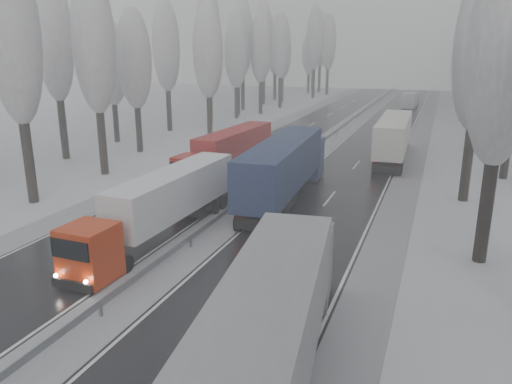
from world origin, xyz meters
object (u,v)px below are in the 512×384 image
Objects in this scene: truck_blue_box at (286,165)px; truck_red_red at (229,149)px; box_truck_distant at (410,100)px; truck_red_white at (165,201)px; truck_grey_tarp at (270,330)px; truck_cream_box at (394,134)px.

truck_blue_box is 1.22× the size of truck_red_red.
box_truck_distant is 74.47m from truck_red_white.
truck_red_red is at bearing 108.13° from truck_grey_tarp.
truck_red_red is (-13.05, -11.08, -0.33)m from truck_cream_box.
box_truck_distant is (-1.60, 85.61, -1.10)m from truck_grey_tarp.
truck_red_white is at bearing -119.72° from truck_blue_box.
box_truck_distant is 0.53× the size of truck_red_white.
box_truck_distant is (4.31, 64.70, -1.23)m from truck_blue_box.
truck_red_red is (-13.06, 27.12, -0.35)m from truck_grey_tarp.
truck_cream_box is (5.90, 17.28, -0.16)m from truck_blue_box.
truck_grey_tarp is at bearing -61.33° from truck_red_red.
box_truck_distant is 0.52× the size of truck_red_red.
truck_cream_box is 1.17× the size of truck_red_white.
truck_red_red is (-2.55, 15.44, 0.03)m from truck_red_white.
truck_blue_box is at bearing -89.80° from box_truck_distant.
truck_blue_box is 2.34× the size of box_truck_distant.
truck_red_white is at bearing -77.67° from truck_red_red.
truck_red_white is 0.99× the size of truck_red_red.
truck_red_white is (-8.91, -73.93, 0.72)m from box_truck_distant.
truck_cream_box is 47.45m from box_truck_distant.
truck_blue_box reaches higher than truck_red_white.
truck_grey_tarp is 30.10m from truck_red_red.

